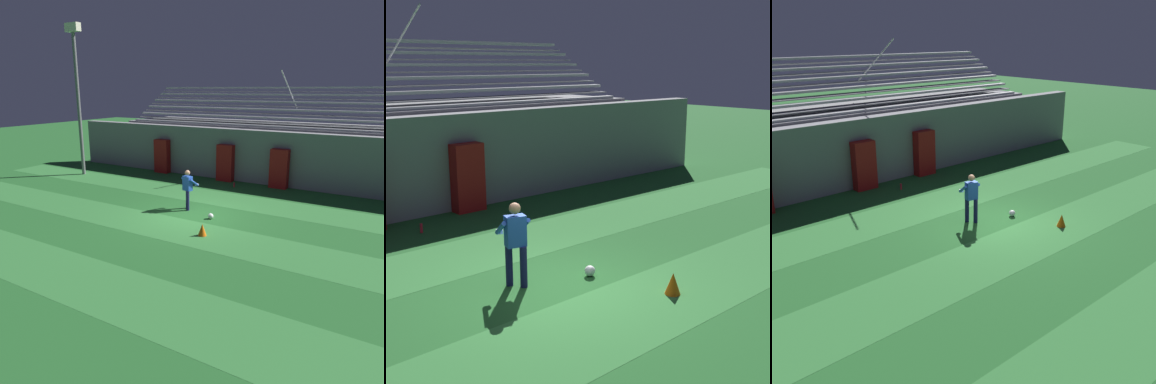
{
  "view_description": "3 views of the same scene",
  "coord_description": "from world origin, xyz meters",
  "views": [
    {
      "loc": [
        7.23,
        -12.15,
        4.85
      ],
      "look_at": [
        -0.43,
        0.63,
        0.76
      ],
      "focal_mm": 35.0,
      "sensor_mm": 36.0,
      "label": 1
    },
    {
      "loc": [
        -6.11,
        -7.44,
        4.2
      ],
      "look_at": [
        0.75,
        0.3,
        1.71
      ],
      "focal_mm": 50.0,
      "sensor_mm": 36.0,
      "label": 2
    },
    {
      "loc": [
        -10.03,
        -9.68,
        6.0
      ],
      "look_at": [
        -1.08,
        0.38,
        1.23
      ],
      "focal_mm": 42.0,
      "sensor_mm": 36.0,
      "label": 3
    }
  ],
  "objects": [
    {
      "name": "water_bottle",
      "position": [
        -0.48,
        4.92,
        0.12
      ],
      "size": [
        0.07,
        0.07,
        0.24
      ],
      "primitive_type": "cylinder",
      "color": "red",
      "rests_on": "ground"
    },
    {
      "name": "turf_stripe_mid",
      "position": [
        0.0,
        -1.66,
        0.0
      ],
      "size": [
        28.0,
        2.17,
        0.01
      ],
      "primitive_type": "cube",
      "color": "#337A38",
      "rests_on": "ground"
    },
    {
      "name": "goalkeeper",
      "position": [
        -0.6,
        0.57,
        0.95
      ],
      "size": [
        0.67,
        0.66,
        1.67
      ],
      "color": "#19194C",
      "rests_on": "ground"
    },
    {
      "name": "turf_stripe_far",
      "position": [
        0.0,
        2.68,
        0.0
      ],
      "size": [
        28.0,
        2.17,
        0.01
      ],
      "primitive_type": "cube",
      "color": "#337A38",
      "rests_on": "ground"
    },
    {
      "name": "ground_plane",
      "position": [
        0.0,
        0.0,
        0.0
      ],
      "size": [
        80.0,
        80.0,
        0.0
      ],
      "primitive_type": "plane",
      "color": "#236028"
    },
    {
      "name": "padding_pillar_gate_right",
      "position": [
        1.51,
        5.95,
        0.99
      ],
      "size": [
        0.91,
        0.44,
        1.98
      ],
      "primitive_type": "cube",
      "color": "maroon",
      "rests_on": "ground"
    },
    {
      "name": "traffic_cone",
      "position": [
        1.36,
        -1.68,
        0.21
      ],
      "size": [
        0.3,
        0.3,
        0.42
      ],
      "primitive_type": "cone",
      "color": "orange",
      "rests_on": "ground"
    },
    {
      "name": "soccer_ball",
      "position": [
        0.8,
        -0.01,
        0.11
      ],
      "size": [
        0.22,
        0.22,
        0.22
      ],
      "primitive_type": "sphere",
      "color": "white",
      "rests_on": "ground"
    },
    {
      "name": "back_wall",
      "position": [
        0.0,
        6.5,
        1.4
      ],
      "size": [
        24.0,
        0.6,
        2.8
      ],
      "primitive_type": "cube",
      "color": "gray",
      "rests_on": "ground"
    }
  ]
}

